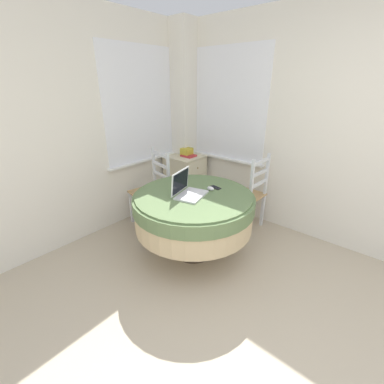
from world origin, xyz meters
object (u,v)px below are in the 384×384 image
laptop (188,190)px  corner_cabinet (185,179)px  dining_chair_near_back_window (152,190)px  dining_chair_near_right_window (247,194)px  round_dining_table (194,208)px  storage_box (187,152)px  book_on_cabinet (189,156)px  cell_phone (215,187)px  computer_mouse (210,188)px

laptop → corner_cabinet: laptop is taller
dining_chair_near_back_window → dining_chair_near_right_window: size_ratio=1.00×
round_dining_table → corner_cabinet: corner_cabinet is taller
storage_box → corner_cabinet: bearing=106.0°
dining_chair_near_back_window → dining_chair_near_right_window: same height
dining_chair_near_back_window → laptop: bearing=-107.1°
dining_chair_near_right_window → round_dining_table: bearing=171.4°
storage_box → dining_chair_near_back_window: bearing=-174.7°
book_on_cabinet → corner_cabinet: bearing=86.2°
cell_phone → storage_box: bearing=56.1°
dining_chair_near_right_window → corner_cabinet: (0.06, 1.11, -0.08)m
laptop → book_on_cabinet: bearing=40.9°
laptop → dining_chair_near_back_window: size_ratio=0.39×
round_dining_table → storage_box: bearing=44.7°
round_dining_table → dining_chair_near_right_window: 0.91m
cell_phone → corner_cabinet: bearing=57.1°
laptop → storage_box: bearing=42.1°
laptop → corner_cabinet: 1.44m
round_dining_table → book_on_cabinet: book_on_cabinet is taller
computer_mouse → dining_chair_near_back_window: (0.01, 0.95, -0.29)m
round_dining_table → corner_cabinet: (0.95, 0.97, -0.19)m
laptop → cell_phone: (0.34, -0.10, -0.05)m
corner_cabinet → book_on_cabinet: (-0.00, -0.07, 0.39)m
round_dining_table → laptop: 0.22m
round_dining_table → laptop: size_ratio=3.25×
laptop → computer_mouse: (0.25, -0.10, -0.03)m
storage_box → cell_phone: bearing=-123.9°
round_dining_table → cell_phone: bearing=-14.5°
cell_phone → book_on_cabinet: size_ratio=0.70×
cell_phone → dining_chair_near_right_window: (0.62, -0.06, -0.27)m
laptop → computer_mouse: 0.27m
laptop → dining_chair_near_back_window: dining_chair_near_back_window is taller
laptop → corner_cabinet: size_ratio=0.50×
dining_chair_near_back_window → corner_cabinet: bearing=7.2°
dining_chair_near_right_window → storage_box: dining_chair_near_right_window is taller
dining_chair_near_right_window → corner_cabinet: size_ratio=1.29×
round_dining_table → dining_chair_near_right_window: size_ratio=1.26×
dining_chair_near_right_window → book_on_cabinet: 1.08m
computer_mouse → dining_chair_near_right_window: size_ratio=0.08×
dining_chair_near_back_window → book_on_cabinet: bearing=1.7°
laptop → storage_box: 1.37m
cell_phone → dining_chair_near_right_window: bearing=-5.9°
dining_chair_near_right_window → book_on_cabinet: size_ratio=5.23×
cell_phone → dining_chair_near_right_window: dining_chair_near_right_window is taller
book_on_cabinet → dining_chair_near_back_window: bearing=-178.3°
computer_mouse → cell_phone: 0.09m
storage_box → book_on_cabinet: (-0.01, -0.05, -0.05)m
cell_phone → dining_chair_near_back_window: bearing=94.5°
storage_box → book_on_cabinet: bearing=-104.1°
cell_phone → corner_cabinet: corner_cabinet is taller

